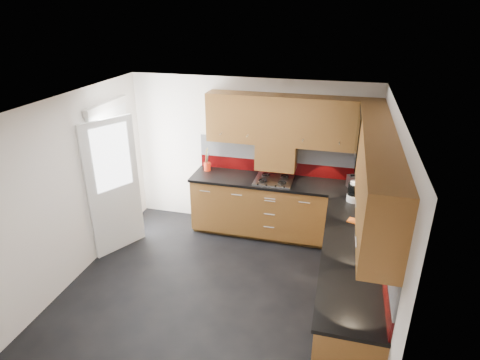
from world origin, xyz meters
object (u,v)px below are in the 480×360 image
(toaster, at_px, (356,181))
(utensil_pot, at_px, (207,165))
(food_processor, at_px, (354,192))
(gas_hob, at_px, (274,180))

(toaster, bearing_deg, utensil_pot, 178.47)
(food_processor, bearing_deg, toaster, 85.19)
(utensil_pot, bearing_deg, toaster, -1.53)
(utensil_pot, bearing_deg, gas_hob, -7.88)
(gas_hob, height_order, utensil_pot, utensil_pot)
(utensil_pot, relative_size, food_processor, 1.31)
(gas_hob, height_order, toaster, toaster)
(gas_hob, relative_size, food_processor, 1.94)
(toaster, bearing_deg, gas_hob, -175.62)
(gas_hob, xyz_separation_m, food_processor, (1.15, -0.39, 0.12))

